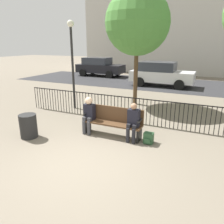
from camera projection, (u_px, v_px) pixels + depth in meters
ground_plane at (80, 164)px, 5.31m from camera, size 80.00×80.00×0.00m
park_bench at (113, 120)px, 6.85m from camera, size 1.91×0.45×0.92m
seated_person_0 at (89, 113)px, 7.00m from camera, size 0.34×0.39×1.19m
seated_person_1 at (133, 120)px, 6.40m from camera, size 0.34×0.39×1.17m
backpack at (148, 138)px, 6.37m from camera, size 0.27×0.25×0.33m
fence_railing at (128, 107)px, 8.04m from camera, size 9.01×0.03×0.95m
tree_0 at (137, 23)px, 9.54m from camera, size 2.86×2.86×5.12m
lamp_post at (72, 52)px, 9.20m from camera, size 0.28×0.28×3.72m
street_surface at (171, 84)px, 15.69m from camera, size 24.00×6.00×0.01m
parked_car_1 at (99, 66)px, 19.48m from camera, size 4.20×1.94×1.62m
parked_car_2 at (161, 74)px, 14.85m from camera, size 4.20×1.94×1.62m
trash_bin at (28, 126)px, 6.74m from camera, size 0.52×0.52×0.74m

